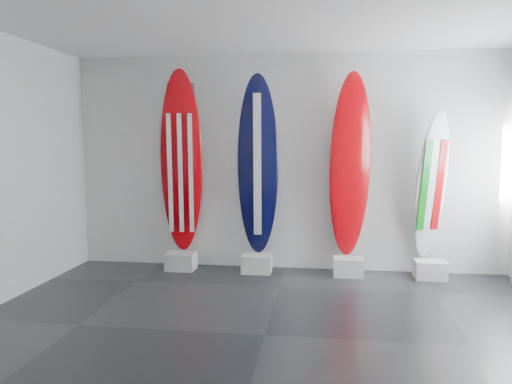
# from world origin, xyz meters

# --- Properties ---
(floor) EXTENTS (6.00, 6.00, 0.00)m
(floor) POSITION_xyz_m (0.00, 0.00, 0.00)
(floor) COLOR black
(floor) RESTS_ON ground
(ceiling) EXTENTS (6.00, 6.00, 0.00)m
(ceiling) POSITION_xyz_m (0.00, 0.00, 3.00)
(ceiling) COLOR white
(ceiling) RESTS_ON wall_back
(wall_back) EXTENTS (6.00, 0.00, 6.00)m
(wall_back) POSITION_xyz_m (0.00, 2.50, 1.50)
(wall_back) COLOR white
(wall_back) RESTS_ON ground
(wall_front) EXTENTS (6.00, 0.00, 6.00)m
(wall_front) POSITION_xyz_m (0.00, -2.50, 1.50)
(wall_front) COLOR white
(wall_front) RESTS_ON ground
(display_block_usa) EXTENTS (0.40, 0.30, 0.24)m
(display_block_usa) POSITION_xyz_m (-1.45, 2.18, 0.12)
(display_block_usa) COLOR silver
(display_block_usa) RESTS_ON floor
(surfboard_usa) EXTENTS (0.62, 0.38, 2.55)m
(surfboard_usa) POSITION_xyz_m (-1.45, 2.28, 1.51)
(surfboard_usa) COLOR #9F0207
(surfboard_usa) RESTS_ON display_block_usa
(display_block_navy) EXTENTS (0.40, 0.30, 0.24)m
(display_block_navy) POSITION_xyz_m (-0.37, 2.18, 0.12)
(display_block_navy) COLOR silver
(display_block_navy) RESTS_ON floor
(surfboard_navy) EXTENTS (0.56, 0.22, 2.47)m
(surfboard_navy) POSITION_xyz_m (-0.37, 2.28, 1.47)
(surfboard_navy) COLOR black
(surfboard_navy) RESTS_ON display_block_navy
(display_block_swiss) EXTENTS (0.40, 0.30, 0.24)m
(display_block_swiss) POSITION_xyz_m (0.87, 2.18, 0.12)
(display_block_swiss) COLOR silver
(display_block_swiss) RESTS_ON floor
(surfboard_swiss) EXTENTS (0.61, 0.39, 2.48)m
(surfboard_swiss) POSITION_xyz_m (0.87, 2.28, 1.48)
(surfboard_swiss) COLOR #9F0207
(surfboard_swiss) RESTS_ON display_block_swiss
(display_block_italy) EXTENTS (0.40, 0.30, 0.24)m
(display_block_italy) POSITION_xyz_m (1.93, 2.18, 0.12)
(display_block_italy) COLOR silver
(display_block_italy) RESTS_ON floor
(surfboard_italy) EXTENTS (0.55, 0.50, 1.97)m
(surfboard_italy) POSITION_xyz_m (1.93, 2.28, 1.22)
(surfboard_italy) COLOR silver
(surfboard_italy) RESTS_ON display_block_italy
(wall_outlet) EXTENTS (0.09, 0.02, 0.13)m
(wall_outlet) POSITION_xyz_m (-2.45, 2.48, 0.35)
(wall_outlet) COLOR silver
(wall_outlet) RESTS_ON wall_back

